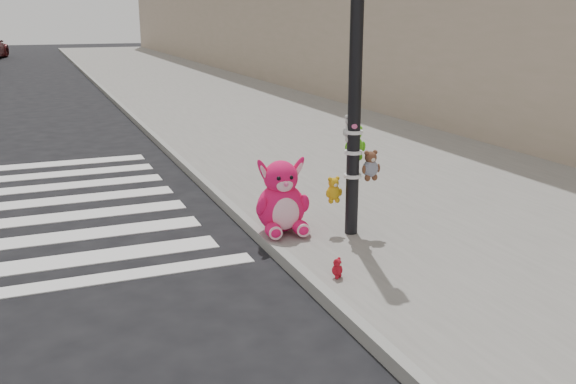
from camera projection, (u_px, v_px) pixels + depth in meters
name	position (u px, v px, depth m)	size (l,w,h in m)	color
ground	(182.00, 347.00, 5.65)	(120.00, 120.00, 0.00)	black
sidewalk_near	(287.00, 125.00, 16.36)	(7.00, 80.00, 0.14)	slate
curb_edge	(151.00, 135.00, 15.12)	(0.12, 80.00, 0.15)	gray
signal_pole	(355.00, 101.00, 7.73)	(0.67, 0.50, 4.00)	black
pink_bunny	(282.00, 202.00, 8.08)	(0.70, 0.76, 0.98)	#F2145C
red_teddy	(337.00, 268.00, 6.74)	(0.15, 0.11, 0.22)	#B01120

